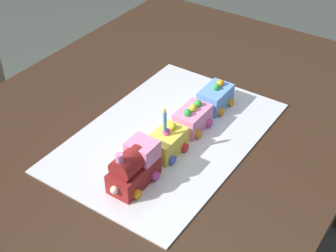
{
  "coord_description": "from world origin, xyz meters",
  "views": [
    {
      "loc": [
        -0.86,
        -0.6,
        1.52
      ],
      "look_at": [
        -0.05,
        -0.06,
        0.77
      ],
      "focal_mm": 52.22,
      "sensor_mm": 36.0,
      "label": 1
    }
  ],
  "objects": [
    {
      "name": "dining_table",
      "position": [
        0.0,
        0.0,
        0.63
      ],
      "size": [
        1.4,
        1.0,
        0.74
      ],
      "color": "#382316",
      "rests_on": "ground"
    },
    {
      "name": "cake_locomotive",
      "position": [
        -0.24,
        -0.09,
        0.79
      ],
      "size": [
        0.14,
        0.08,
        0.12
      ],
      "color": "maroon",
      "rests_on": "cake_board"
    },
    {
      "name": "cake_car_caboose_lemon",
      "position": [
        -0.11,
        -0.09,
        0.77
      ],
      "size": [
        0.1,
        0.08,
        0.07
      ],
      "color": "#F4E04C",
      "rests_on": "cake_board"
    },
    {
      "name": "cake_car_gondola_sky_blue",
      "position": [
        0.13,
        -0.09,
        0.77
      ],
      "size": [
        0.1,
        0.08,
        0.07
      ],
      "color": "#669EEA",
      "rests_on": "cake_board"
    },
    {
      "name": "cake_board",
      "position": [
        -0.05,
        -0.06,
        0.74
      ],
      "size": [
        0.6,
        0.4,
        0.0
      ],
      "primitive_type": "cube",
      "color": "silver",
      "rests_on": "dining_table"
    },
    {
      "name": "cake_car_hopper_bubblegum",
      "position": [
        0.01,
        -0.09,
        0.77
      ],
      "size": [
        0.1,
        0.08,
        0.07
      ],
      "color": "pink",
      "rests_on": "cake_board"
    },
    {
      "name": "birthday_candle",
      "position": [
        -0.12,
        -0.09,
        0.85
      ],
      "size": [
        0.01,
        0.01,
        0.06
      ],
      "color": "#4CA5E5",
      "rests_on": "cake_car_caboose_lemon"
    }
  ]
}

